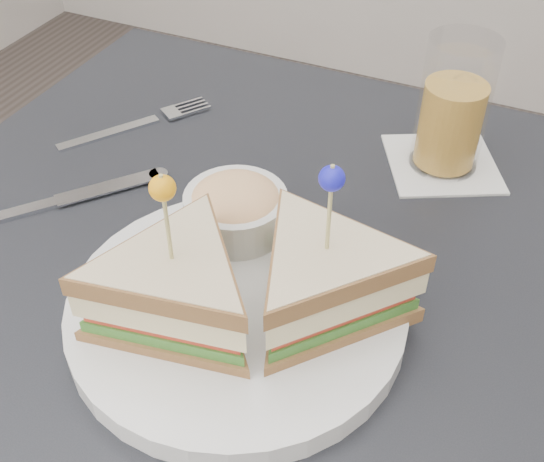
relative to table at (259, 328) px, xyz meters
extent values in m
cube|color=black|center=(0.00, 0.00, 0.06)|extent=(0.80, 0.80, 0.03)
cylinder|color=black|center=(-0.35, 0.35, -0.31)|extent=(0.04, 0.04, 0.72)
cylinder|color=silver|center=(0.01, -0.06, 0.08)|extent=(0.38, 0.38, 0.02)
cylinder|color=silver|center=(0.01, -0.06, 0.10)|extent=(0.38, 0.38, 0.01)
cylinder|color=tan|center=(-0.03, -0.10, 0.20)|extent=(0.00, 0.00, 0.09)
sphere|color=orange|center=(-0.03, -0.10, 0.24)|extent=(0.03, 0.03, 0.02)
cylinder|color=tan|center=(0.08, -0.04, 0.20)|extent=(0.00, 0.00, 0.09)
sphere|color=#1717B1|center=(0.08, -0.04, 0.24)|extent=(0.03, 0.03, 0.02)
cylinder|color=silver|center=(-0.04, 0.03, 0.12)|extent=(0.13, 0.13, 0.04)
ellipsoid|color=#E0B772|center=(-0.04, 0.03, 0.13)|extent=(0.11, 0.11, 0.04)
cube|color=silver|center=(-0.26, 0.14, 0.08)|extent=(0.08, 0.11, 0.00)
cube|color=silver|center=(-0.22, 0.21, 0.08)|extent=(0.03, 0.03, 0.00)
cube|color=silver|center=(-0.26, -0.02, 0.08)|extent=(0.07, 0.08, 0.01)
cube|color=silver|center=(-0.20, 0.05, 0.08)|extent=(0.09, 0.10, 0.00)
cylinder|color=silver|center=(-0.17, 0.09, 0.08)|extent=(0.03, 0.03, 0.00)
cube|color=silver|center=(0.11, 0.25, 0.08)|extent=(0.16, 0.16, 0.00)
cylinder|color=#AF8031|center=(0.11, 0.25, 0.13)|extent=(0.09, 0.09, 0.09)
cylinder|color=white|center=(0.11, 0.25, 0.15)|extent=(0.10, 0.10, 0.15)
cube|color=white|center=(0.12, 0.26, 0.17)|extent=(0.02, 0.02, 0.02)
cube|color=white|center=(0.11, 0.23, 0.17)|extent=(0.02, 0.02, 0.02)
camera|label=1|loc=(0.20, -0.41, 0.53)|focal=45.00mm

